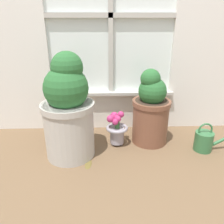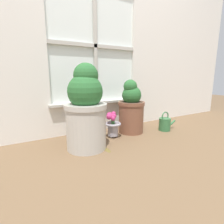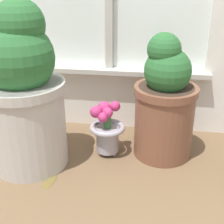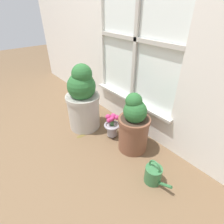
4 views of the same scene
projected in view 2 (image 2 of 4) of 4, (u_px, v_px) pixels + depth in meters
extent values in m
plane|color=brown|center=(128.00, 149.00, 1.48)|extent=(10.00, 10.00, 0.00)
cube|color=silver|center=(182.00, 29.00, 2.42)|extent=(1.71, 0.05, 2.50)
cube|color=silver|center=(96.00, 115.00, 1.98)|extent=(0.97, 0.05, 0.33)
cube|color=white|center=(94.00, 46.00, 1.84)|extent=(0.97, 0.02, 1.16)
cube|color=#BCB7AD|center=(95.00, 46.00, 1.82)|extent=(0.04, 0.02, 1.16)
cube|color=#BCB7AD|center=(95.00, 46.00, 1.82)|extent=(0.97, 0.02, 0.04)
cube|color=#BCB7AD|center=(97.00, 102.00, 1.91)|extent=(1.03, 0.06, 0.02)
cylinder|color=#B7B2A8|center=(86.00, 126.00, 1.46)|extent=(0.33, 0.33, 0.38)
cylinder|color=#B7B2A8|center=(86.00, 106.00, 1.43)|extent=(0.35, 0.35, 0.04)
cylinder|color=#38281E|center=(86.00, 104.00, 1.43)|extent=(0.30, 0.30, 0.01)
sphere|color=#28602D|center=(85.00, 92.00, 1.40)|extent=(0.28, 0.28, 0.28)
sphere|color=#28602D|center=(86.00, 75.00, 1.39)|extent=(0.20, 0.20, 0.20)
ellipsoid|color=#28602D|center=(96.00, 93.00, 1.42)|extent=(0.08, 0.16, 0.22)
cylinder|color=brown|center=(131.00, 117.00, 1.90)|extent=(0.27, 0.27, 0.34)
cylinder|color=brown|center=(131.00, 103.00, 1.86)|extent=(0.28, 0.28, 0.03)
cylinder|color=#38281E|center=(131.00, 102.00, 1.86)|extent=(0.25, 0.25, 0.01)
sphere|color=#28602D|center=(132.00, 95.00, 1.85)|extent=(0.20, 0.20, 0.20)
sphere|color=#28602D|center=(130.00, 86.00, 1.82)|extent=(0.14, 0.14, 0.14)
ellipsoid|color=#28602D|center=(128.00, 96.00, 1.90)|extent=(0.14, 0.04, 0.15)
sphere|color=#99939E|center=(111.00, 135.00, 1.80)|extent=(0.02, 0.02, 0.02)
sphere|color=#99939E|center=(111.00, 137.00, 1.73)|extent=(0.02, 0.02, 0.02)
sphere|color=#99939E|center=(117.00, 136.00, 1.77)|extent=(0.02, 0.02, 0.02)
cylinder|color=#99939E|center=(113.00, 130.00, 1.75)|extent=(0.10, 0.10, 0.12)
torus|color=#99939E|center=(113.00, 124.00, 1.74)|extent=(0.16, 0.16, 0.03)
cylinder|color=#386633|center=(113.00, 121.00, 1.73)|extent=(0.03, 0.03, 0.07)
sphere|color=#B22D66|center=(113.00, 116.00, 1.72)|extent=(0.05, 0.05, 0.05)
sphere|color=#B22D66|center=(114.00, 114.00, 1.77)|extent=(0.05, 0.05, 0.05)
sphere|color=#B22D66|center=(110.00, 115.00, 1.74)|extent=(0.06, 0.06, 0.06)
sphere|color=#B22D66|center=(109.00, 117.00, 1.69)|extent=(0.05, 0.05, 0.05)
sphere|color=#B22D66|center=(113.00, 118.00, 1.70)|extent=(0.05, 0.05, 0.05)
sphere|color=#B22D66|center=(114.00, 116.00, 1.71)|extent=(0.04, 0.04, 0.04)
cylinder|color=#336B3D|center=(165.00, 124.00, 1.97)|extent=(0.13, 0.13, 0.14)
cylinder|color=#336B3D|center=(171.00, 124.00, 2.03)|extent=(0.11, 0.02, 0.08)
torus|color=#336B3D|center=(165.00, 116.00, 1.95)|extent=(0.10, 0.01, 0.10)
ellipsoid|color=brown|center=(107.00, 150.00, 1.46)|extent=(0.05, 0.11, 0.01)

